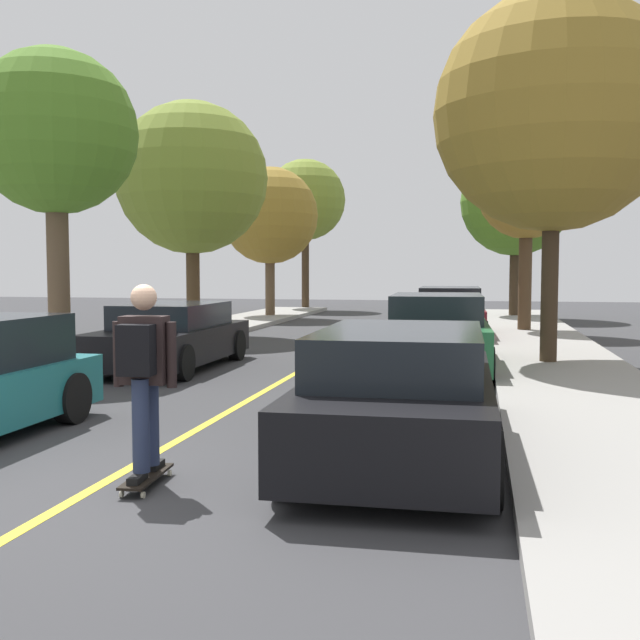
{
  "coord_description": "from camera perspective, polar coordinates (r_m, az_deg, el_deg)",
  "views": [
    {
      "loc": [
        3.3,
        -5.98,
        1.94
      ],
      "look_at": [
        0.1,
        9.04,
        0.88
      ],
      "focal_mm": 41.74,
      "sensor_mm": 36.0,
      "label": 1
    }
  ],
  "objects": [
    {
      "name": "skateboard",
      "position": [
        6.96,
        -13.15,
        -11.62
      ],
      "size": [
        0.29,
        0.85,
        0.1
      ],
      "color": "black",
      "rests_on": "ground"
    },
    {
      "name": "street_tree_left_farthest",
      "position": [
        35.13,
        -1.14,
        9.16
      ],
      "size": [
        3.76,
        3.76,
        6.9
      ],
      "color": "#3D2D1E",
      "rests_on": "sidewalk_left"
    },
    {
      "name": "parked_car_right_near",
      "position": [
        14.25,
        8.94,
        -1.08
      ],
      "size": [
        2.1,
        4.43,
        1.46
      ],
      "color": "#1E5B33",
      "rests_on": "ground"
    },
    {
      "name": "street_tree_left_nearest",
      "position": [
        15.49,
        -19.65,
        13.25
      ],
      "size": [
        3.14,
        3.14,
        5.99
      ],
      "color": "brown",
      "rests_on": "sidewalk_left"
    },
    {
      "name": "street_tree_right_far",
      "position": [
        30.0,
        14.74,
        8.75
      ],
      "size": [
        4.19,
        4.19,
        6.49
      ],
      "color": "#3D2D1E",
      "rests_on": "sidewalk_right"
    },
    {
      "name": "skateboarder",
      "position": [
        6.73,
        -13.38,
        -3.61
      ],
      "size": [
        0.59,
        0.71,
        1.7
      ],
      "color": "black",
      "rests_on": "skateboard"
    },
    {
      "name": "street_tree_left_near",
      "position": [
        21.66,
        -9.8,
        10.63
      ],
      "size": [
        4.28,
        4.28,
        6.5
      ],
      "color": "#4C3823",
      "rests_on": "sidewalk_left"
    },
    {
      "name": "ground",
      "position": [
        7.1,
        -16.6,
        -12.08
      ],
      "size": [
        80.0,
        80.0,
        0.0
      ],
      "primitive_type": "plane",
      "color": "#353538"
    },
    {
      "name": "street_tree_right_near",
      "position": [
        22.99,
        15.56,
        9.5
      ],
      "size": [
        2.91,
        2.91,
        5.59
      ],
      "color": "#4C3823",
      "rests_on": "sidewalk_right"
    },
    {
      "name": "center_line",
      "position": [
        10.69,
        -6.22,
        -6.53
      ],
      "size": [
        0.12,
        39.2,
        0.01
      ],
      "primitive_type": "cube",
      "color": "gold",
      "rests_on": "ground"
    },
    {
      "name": "street_tree_right_nearest",
      "position": [
        15.38,
        17.45,
        14.91
      ],
      "size": [
        4.56,
        4.56,
        7.06
      ],
      "color": "#3D2D1E",
      "rests_on": "sidewalk_right"
    },
    {
      "name": "parked_car_right_far",
      "position": [
        20.68,
        9.91,
        0.43
      ],
      "size": [
        2.03,
        4.69,
        1.44
      ],
      "color": "maroon",
      "rests_on": "ground"
    },
    {
      "name": "parked_car_right_nearest",
      "position": [
        7.75,
        6.31,
        -5.62
      ],
      "size": [
        1.95,
        4.64,
        1.34
      ],
      "color": "black",
      "rests_on": "ground"
    },
    {
      "name": "street_tree_left_far",
      "position": [
        29.18,
        -3.87,
        7.97
      ],
      "size": [
        3.76,
        3.76,
        5.75
      ],
      "color": "brown",
      "rests_on": "sidewalk_left"
    },
    {
      "name": "parked_car_left_near",
      "position": [
        14.78,
        -11.34,
        -1.25
      ],
      "size": [
        1.97,
        4.44,
        1.27
      ],
      "color": "black",
      "rests_on": "ground"
    }
  ]
}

